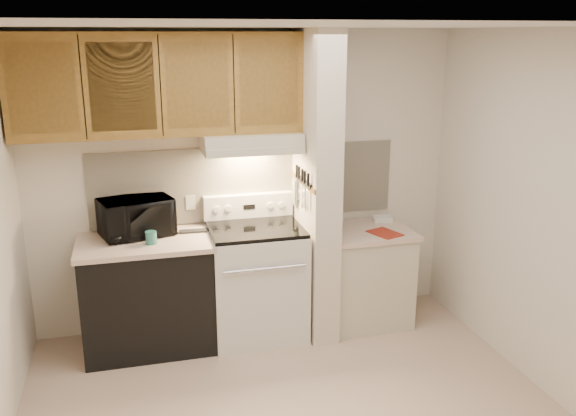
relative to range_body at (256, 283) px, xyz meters
name	(u,v)px	position (x,y,z in m)	size (l,w,h in m)	color
floor	(292,411)	(0.00, -1.16, -0.46)	(3.60, 3.60, 0.00)	#CAAC95
ceiling	(293,25)	(0.00, -1.16, 2.04)	(3.60, 3.60, 0.00)	white
wall_back	(246,181)	(0.00, 0.34, 0.79)	(3.60, 0.02, 2.50)	silver
wall_right	(543,215)	(1.80, -1.16, 0.79)	(0.02, 3.00, 2.50)	silver
backsplash	(247,183)	(0.00, 0.33, 0.78)	(2.60, 0.02, 0.63)	beige
range_body	(256,283)	(0.00, 0.00, 0.00)	(0.76, 0.65, 0.92)	silver
oven_window	(264,293)	(0.00, -0.32, 0.04)	(0.50, 0.01, 0.30)	black
oven_handle	(265,269)	(0.00, -0.35, 0.26)	(0.02, 0.02, 0.65)	silver
cooktop	(255,228)	(0.00, 0.00, 0.48)	(0.74, 0.64, 0.03)	black
range_backguard	(248,206)	(0.00, 0.28, 0.59)	(0.76, 0.08, 0.20)	silver
range_display	(249,207)	(0.00, 0.24, 0.59)	(0.10, 0.01, 0.04)	black
range_knob_left_outer	(216,209)	(-0.28, 0.24, 0.59)	(0.05, 0.05, 0.02)	silver
range_knob_left_inner	(228,209)	(-0.18, 0.24, 0.59)	(0.05, 0.05, 0.02)	silver
range_knob_right_inner	(270,206)	(0.18, 0.24, 0.59)	(0.05, 0.05, 0.02)	silver
range_knob_right_outer	(281,205)	(0.28, 0.24, 0.59)	(0.05, 0.05, 0.02)	silver
dishwasher_front	(148,296)	(-0.88, 0.01, -0.03)	(1.00, 0.63, 0.87)	black
left_countertop	(144,242)	(-0.88, 0.01, 0.43)	(1.04, 0.67, 0.04)	beige
spoon_rest	(194,231)	(-0.48, 0.11, 0.46)	(0.24, 0.08, 0.02)	black
teal_jar	(151,238)	(-0.83, -0.09, 0.50)	(0.09, 0.09, 0.10)	#296B63
outlet	(191,203)	(-0.48, 0.32, 0.64)	(0.08, 0.01, 0.12)	beige
microwave	(136,217)	(-0.93, 0.15, 0.60)	(0.54, 0.37, 0.30)	black
partition_pillar	(316,187)	(0.51, -0.01, 0.79)	(0.22, 0.70, 2.50)	beige
pillar_trim	(302,182)	(0.39, -0.01, 0.84)	(0.01, 0.70, 0.04)	olive
knife_strip	(303,181)	(0.39, -0.06, 0.86)	(0.02, 0.42, 0.04)	black
knife_blade_a	(307,198)	(0.38, -0.20, 0.76)	(0.01, 0.04, 0.16)	silver
knife_handle_a	(308,180)	(0.38, -0.23, 0.91)	(0.02, 0.02, 0.10)	black
knife_blade_b	(304,196)	(0.38, -0.12, 0.75)	(0.01, 0.04, 0.18)	silver
knife_handle_b	(305,177)	(0.38, -0.13, 0.91)	(0.02, 0.02, 0.10)	black
knife_blade_c	(302,196)	(0.38, -0.07, 0.74)	(0.01, 0.04, 0.20)	silver
knife_handle_c	(302,175)	(0.38, -0.06, 0.91)	(0.02, 0.02, 0.10)	black
knife_blade_d	(300,191)	(0.38, 0.02, 0.76)	(0.01, 0.04, 0.16)	silver
knife_handle_d	(299,173)	(0.38, 0.04, 0.91)	(0.02, 0.02, 0.10)	black
knife_blade_e	(296,189)	(0.38, 0.11, 0.75)	(0.01, 0.04, 0.18)	silver
knife_handle_e	(297,171)	(0.38, 0.10, 0.91)	(0.02, 0.02, 0.10)	black
oven_mitt	(295,192)	(0.38, 0.17, 0.71)	(0.03, 0.09, 0.21)	gray
right_cab_base	(365,278)	(0.97, -0.01, -0.06)	(0.70, 0.60, 0.81)	beige
right_countertop	(367,231)	(0.97, -0.01, 0.37)	(0.74, 0.64, 0.04)	beige
red_folder	(385,233)	(1.07, -0.16, 0.39)	(0.20, 0.27, 0.01)	maroon
white_box	(383,219)	(1.19, 0.17, 0.41)	(0.17, 0.11, 0.04)	white
range_hood	(251,142)	(0.00, 0.12, 1.17)	(0.78, 0.44, 0.15)	beige
hood_lip	(256,152)	(0.00, -0.08, 1.12)	(0.78, 0.04, 0.06)	beige
upper_cabinets	(159,84)	(-0.69, 0.17, 1.62)	(2.18, 0.33, 0.77)	olive
cab_door_a	(42,89)	(-1.51, 0.01, 1.62)	(0.46, 0.01, 0.63)	olive
cab_gap_a	(82,88)	(-1.23, 0.01, 1.62)	(0.01, 0.01, 0.73)	black
cab_door_b	(122,87)	(-0.96, 0.01, 1.62)	(0.46, 0.01, 0.63)	olive
cab_gap_b	(160,86)	(-0.69, 0.01, 1.62)	(0.01, 0.01, 0.73)	black
cab_door_c	(198,85)	(-0.42, 0.01, 1.62)	(0.46, 0.01, 0.63)	olive
cab_gap_c	(234,85)	(-0.14, 0.01, 1.62)	(0.01, 0.01, 0.73)	black
cab_door_d	(269,84)	(0.13, 0.01, 1.62)	(0.46, 0.01, 0.63)	olive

